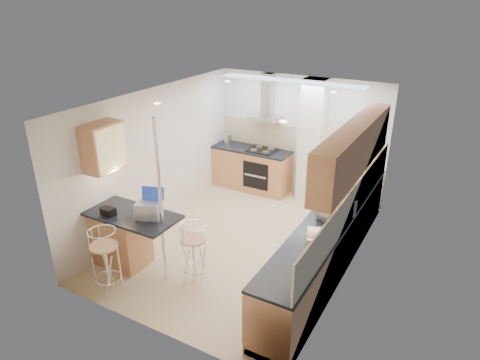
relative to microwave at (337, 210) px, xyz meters
The scene contains 16 objects.
ground 1.91m from the microwave, behind, with size 4.80×4.80×0.00m, color beige.
room_shell 1.41m from the microwave, 161.29° to the left, with size 3.64×4.84×2.51m.
right_counter 0.61m from the microwave, 148.25° to the left, with size 0.63×4.40×0.92m.
back_counter 3.38m from the microwave, 139.66° to the left, with size 1.70×0.63×0.92m.
peninsula 3.10m from the microwave, 152.67° to the right, with size 1.47×0.72×0.94m.
microwave is the anchor object (origin of this frame).
laptop 2.74m from the microwave, 150.52° to the right, with size 0.35×0.26×0.24m, color #A6A7AE.
bag 3.37m from the microwave, 152.02° to the right, with size 0.20×0.15×0.11m, color black.
bar_stool_near 3.38m from the microwave, 142.09° to the right, with size 0.41×0.41×1.01m, color tan, non-canonical shape.
bar_stool_end 2.18m from the microwave, 143.60° to the right, with size 0.39×0.39×0.96m, color tan, non-canonical shape.
jar_a 0.59m from the microwave, 103.30° to the left, with size 0.12×0.12×0.20m, color beige.
jar_b 0.69m from the microwave, 99.30° to the left, with size 0.11×0.11×0.14m, color beige.
jar_c 0.94m from the microwave, 92.61° to the right, with size 0.14×0.14×0.20m, color #B9B594.
jar_d 0.35m from the microwave, 84.43° to the right, with size 0.10×0.10×0.13m, color silver.
bread_bin 0.87m from the microwave, 88.23° to the right, with size 0.29×0.36×0.19m, color beige.
kettle 3.79m from the microwave, 145.70° to the left, with size 0.16×0.16×0.23m, color #B3B5B8.
Camera 1 is at (3.07, -5.58, 3.94)m, focal length 32.00 mm.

